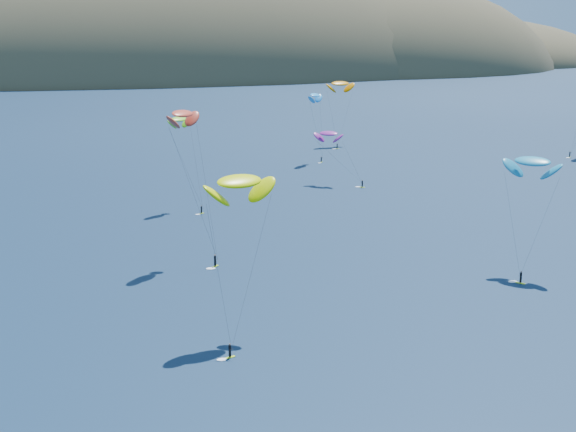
{
  "coord_description": "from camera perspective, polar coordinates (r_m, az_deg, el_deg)",
  "views": [
    {
      "loc": [
        -34.93,
        -41.69,
        41.09
      ],
      "look_at": [
        -1.07,
        80.0,
        9.0
      ],
      "focal_mm": 50.0,
      "sensor_mm": 36.0,
      "label": 1
    }
  ],
  "objects": [
    {
      "name": "kitesurfer_9",
      "position": [
        135.83,
        -7.5,
        7.2
      ],
      "size": [
        8.21,
        12.22,
        26.9
      ],
      "rotation": [
        0.0,
        0.0,
        0.79
      ],
      "color": "#B4E319",
      "rests_on": "ground"
    },
    {
      "name": "kitesurfer_4",
      "position": [
        227.51,
        1.94,
        8.58
      ],
      "size": [
        7.14,
        7.77,
        20.65
      ],
      "rotation": [
        0.0,
        0.0,
        0.86
      ],
      "color": "#B4E319",
      "rests_on": "ground"
    },
    {
      "name": "kitesurfer_6",
      "position": [
        198.34,
        2.91,
        5.88
      ],
      "size": [
        10.62,
        12.15,
        14.3
      ],
      "rotation": [
        0.0,
        0.0,
        -0.68
      ],
      "color": "#B4E319",
      "rests_on": "ground"
    },
    {
      "name": "kitesurfer_5",
      "position": [
        135.13,
        17.0,
        3.73
      ],
      "size": [
        10.31,
        12.68,
        20.41
      ],
      "rotation": [
        0.0,
        0.0,
        -0.87
      ],
      "color": "#B4E319",
      "rests_on": "ground"
    },
    {
      "name": "island",
      "position": [
        610.8,
        -8.62,
        9.23
      ],
      "size": [
        730.0,
        300.0,
        210.0
      ],
      "color": "#3D3526",
      "rests_on": "ground"
    },
    {
      "name": "kitesurfer_2",
      "position": [
        103.72,
        -3.48,
        2.47
      ],
      "size": [
        10.88,
        13.97,
        22.75
      ],
      "rotation": [
        0.0,
        0.0,
        0.34
      ],
      "color": "#B4E319",
      "rests_on": "ground"
    },
    {
      "name": "kitesurfer_3",
      "position": [
        173.75,
        -7.74,
        6.82
      ],
      "size": [
        6.99,
        11.77,
        20.85
      ],
      "rotation": [
        0.0,
        0.0,
        0.63
      ],
      "color": "#B4E319",
      "rests_on": "ground"
    },
    {
      "name": "kitesurfer_11",
      "position": [
        258.95,
        3.73,
        9.39
      ],
      "size": [
        10.1,
        13.29,
        21.92
      ],
      "rotation": [
        0.0,
        0.0,
        0.17
      ],
      "color": "#B4E319",
      "rests_on": "ground"
    }
  ]
}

